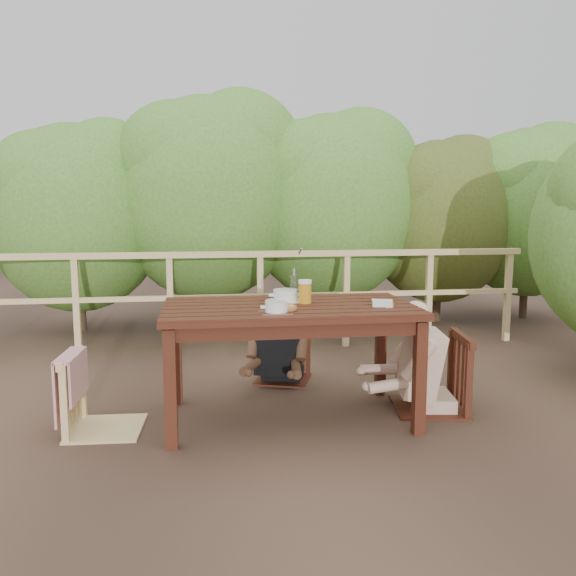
{
  "coord_description": "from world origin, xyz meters",
  "views": [
    {
      "loc": [
        -0.57,
        -3.81,
        1.44
      ],
      "look_at": [
        0.0,
        0.05,
        0.9
      ],
      "focal_mm": 36.16,
      "sensor_mm": 36.0,
      "label": 1
    }
  ],
  "objects": [
    {
      "name": "bottle",
      "position": [
        0.06,
        0.17,
        0.9
      ],
      "size": [
        0.06,
        0.06,
        0.25
      ],
      "primitive_type": "cylinder",
      "color": "white",
      "rests_on": "table"
    },
    {
      "name": "bread_roll",
      "position": [
        -0.04,
        -0.23,
        0.81
      ],
      "size": [
        0.11,
        0.09,
        0.07
      ],
      "primitive_type": "ellipsoid",
      "color": "#A97A3A",
      "rests_on": "table"
    },
    {
      "name": "chair_far",
      "position": [
        0.08,
        0.89,
        0.43
      ],
      "size": [
        0.55,
        0.55,
        0.87
      ],
      "primitive_type": "cube",
      "rotation": [
        0.0,
        0.0,
        -0.32
      ],
      "color": "#38170C",
      "rests_on": "ground"
    },
    {
      "name": "soup_far",
      "position": [
        0.0,
        0.19,
        0.82
      ],
      "size": [
        0.28,
        0.28,
        0.09
      ],
      "primitive_type": "cylinder",
      "color": "white",
      "rests_on": "table"
    },
    {
      "name": "ground",
      "position": [
        0.0,
        0.0,
        0.0
      ],
      "size": [
        60.0,
        60.0,
        0.0
      ],
      "primitive_type": "plane",
      "color": "brown",
      "rests_on": "ground"
    },
    {
      "name": "diner_right",
      "position": [
        1.06,
        0.04,
        0.65
      ],
      "size": [
        0.72,
        0.62,
        1.29
      ],
      "primitive_type": null,
      "rotation": [
        0.0,
        0.0,
        1.41
      ],
      "color": "#D9AC94",
      "rests_on": "ground"
    },
    {
      "name": "railing",
      "position": [
        0.0,
        2.0,
        0.51
      ],
      "size": [
        5.6,
        0.1,
        1.01
      ],
      "primitive_type": "cube",
      "color": "#DBBA7B",
      "rests_on": "ground"
    },
    {
      "name": "butter_tub",
      "position": [
        0.6,
        -0.14,
        0.81
      ],
      "size": [
        0.15,
        0.12,
        0.06
      ],
      "primitive_type": "cube",
      "rotation": [
        0.0,
        0.0,
        -0.23
      ],
      "color": "white",
      "rests_on": "table"
    },
    {
      "name": "hedge_row",
      "position": [
        0.4,
        3.2,
        1.9
      ],
      "size": [
        6.6,
        1.6,
        3.8
      ],
      "primitive_type": null,
      "color": "#467329",
      "rests_on": "ground"
    },
    {
      "name": "beer_glass",
      "position": [
        0.12,
        0.05,
        0.86
      ],
      "size": [
        0.09,
        0.09,
        0.18
      ],
      "primitive_type": "cylinder",
      "color": "orange",
      "rests_on": "table"
    },
    {
      "name": "table",
      "position": [
        0.0,
        0.0,
        0.39
      ],
      "size": [
        1.68,
        0.94,
        0.78
      ],
      "primitive_type": "cube",
      "color": "#38170C",
      "rests_on": "ground"
    },
    {
      "name": "chair_right",
      "position": [
        1.03,
        0.04,
        0.52
      ],
      "size": [
        0.59,
        0.59,
        1.04
      ],
      "primitive_type": "cube",
      "rotation": [
        0.0,
        0.0,
        -1.73
      ],
      "color": "#38170C",
      "rests_on": "ground"
    },
    {
      "name": "soup_near",
      "position": [
        -0.12,
        -0.25,
        0.82
      ],
      "size": [
        0.24,
        0.24,
        0.08
      ],
      "primitive_type": "cylinder",
      "color": "silver",
      "rests_on": "table"
    },
    {
      "name": "woman",
      "position": [
        0.08,
        0.91,
        0.59
      ],
      "size": [
        0.63,
        0.7,
        1.17
      ],
      "primitive_type": null,
      "rotation": [
        0.0,
        0.0,
        2.82
      ],
      "color": "black",
      "rests_on": "ground"
    },
    {
      "name": "chair_left",
      "position": [
        -1.22,
        -0.04,
        0.48
      ],
      "size": [
        0.51,
        0.51,
        0.97
      ],
      "primitive_type": "cube",
      "rotation": [
        0.0,
        0.0,
        1.52
      ],
      "color": "#DBBA7B",
      "rests_on": "ground"
    }
  ]
}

